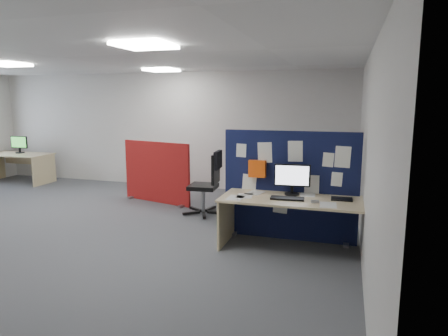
% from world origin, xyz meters
% --- Properties ---
extents(floor, '(9.00, 9.00, 0.00)m').
position_xyz_m(floor, '(0.00, 0.00, 0.00)').
color(floor, '#54575C').
rests_on(floor, ground).
extents(ceiling, '(9.00, 7.00, 0.02)m').
position_xyz_m(ceiling, '(0.00, 0.00, 2.70)').
color(ceiling, white).
rests_on(ceiling, wall_back).
extents(wall_back, '(9.00, 0.02, 2.70)m').
position_xyz_m(wall_back, '(0.00, 3.50, 1.35)').
color(wall_back, silver).
rests_on(wall_back, floor).
extents(wall_right, '(0.02, 7.00, 2.70)m').
position_xyz_m(wall_right, '(4.50, 0.00, 1.35)').
color(wall_right, silver).
rests_on(wall_right, floor).
extents(ceiling_lights, '(4.10, 4.10, 0.04)m').
position_xyz_m(ceiling_lights, '(0.33, 0.67, 2.67)').
color(ceiling_lights, white).
rests_on(ceiling_lights, ceiling).
extents(navy_divider, '(1.96, 0.30, 1.62)m').
position_xyz_m(navy_divider, '(3.47, 0.53, 0.81)').
color(navy_divider, '#0F1038').
rests_on(navy_divider, floor).
extents(main_desk, '(1.96, 0.87, 0.73)m').
position_xyz_m(main_desk, '(3.58, 0.18, 0.57)').
color(main_desk, '#CCB982').
rests_on(main_desk, floor).
extents(monitor_main, '(0.50, 0.21, 0.44)m').
position_xyz_m(monitor_main, '(3.54, 0.33, 0.97)').
color(monitor_main, black).
rests_on(monitor_main, main_desk).
extents(keyboard, '(0.46, 0.21, 0.02)m').
position_xyz_m(keyboard, '(3.52, 0.05, 0.74)').
color(keyboard, black).
rests_on(keyboard, main_desk).
extents(mouse, '(0.11, 0.08, 0.03)m').
position_xyz_m(mouse, '(3.89, -0.03, 0.74)').
color(mouse, gray).
rests_on(mouse, main_desk).
extents(paper_tray, '(0.28, 0.23, 0.01)m').
position_xyz_m(paper_tray, '(4.22, 0.25, 0.74)').
color(paper_tray, black).
rests_on(paper_tray, main_desk).
extents(red_divider, '(1.61, 0.46, 1.24)m').
position_xyz_m(red_divider, '(0.60, 1.94, 0.61)').
color(red_divider, '#A01A14').
rests_on(red_divider, floor).
extents(second_desk, '(1.70, 0.85, 0.73)m').
position_xyz_m(second_desk, '(-3.68, 2.75, 0.56)').
color(second_desk, '#CCB982').
rests_on(second_desk, floor).
extents(monitor_second, '(0.47, 0.22, 0.43)m').
position_xyz_m(monitor_second, '(-3.69, 2.84, 0.97)').
color(monitor_second, black).
rests_on(monitor_second, second_desk).
extents(office_chair, '(0.74, 0.76, 1.15)m').
position_xyz_m(office_chair, '(1.92, 1.41, 0.65)').
color(office_chair, black).
rests_on(office_chair, floor).
extents(desk_papers, '(1.46, 0.83, 0.00)m').
position_xyz_m(desk_papers, '(3.31, 0.12, 0.73)').
color(desk_papers, white).
rests_on(desk_papers, main_desk).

